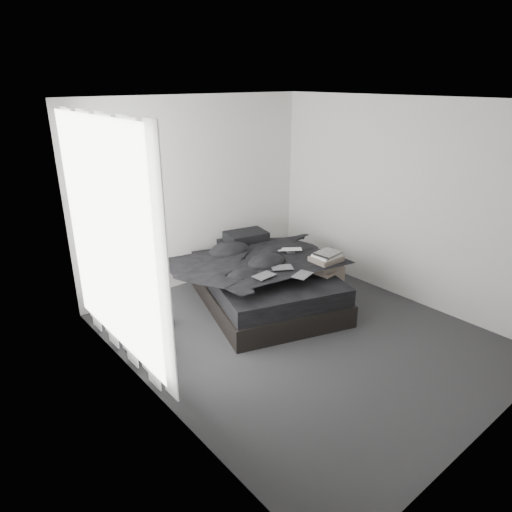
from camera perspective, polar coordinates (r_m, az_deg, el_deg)
floor at (r=5.41m, az=5.51°, el=-9.82°), size 3.60×4.20×0.01m
ceiling at (r=4.64m, az=6.70°, el=18.85°), size 3.60×4.20×0.01m
wall_back at (r=6.45m, az=-7.48°, el=7.82°), size 3.60×0.01×2.60m
wall_front at (r=3.82m, az=29.12°, el=-4.54°), size 3.60×0.01×2.60m
wall_left at (r=3.86m, az=-13.06°, el=-1.97°), size 0.01×4.20×2.60m
wall_right at (r=6.24m, az=17.80°, el=6.51°), size 0.01×4.20×2.60m
window_left at (r=4.63m, az=-18.04°, el=2.12°), size 0.02×2.00×2.30m
curtain_left at (r=4.67m, az=-17.38°, el=1.44°), size 0.06×2.12×2.48m
bed at (r=6.05m, az=1.17°, el=-4.68°), size 2.07×2.39×0.27m
mattress at (r=5.94m, az=1.19°, el=-2.57°), size 2.00×2.31×0.22m
duvet at (r=5.81m, az=1.39°, el=-0.72°), size 1.94×2.09×0.23m
pillow_lower at (r=6.54m, az=-1.87°, el=1.37°), size 0.70×0.58×0.14m
pillow_upper at (r=6.50m, az=-1.26°, el=2.48°), size 0.64×0.50×0.13m
laptop at (r=6.00m, az=4.30°, el=1.25°), size 0.38×0.36×0.03m
comic_a at (r=5.26m, az=1.05°, el=-1.74°), size 0.27×0.18×0.01m
comic_b at (r=5.50m, az=3.28°, el=-0.67°), size 0.30×0.27×0.01m
comic_c at (r=5.30m, az=5.86°, el=-1.53°), size 0.29×0.23×0.01m
side_stand at (r=5.07m, az=-14.16°, el=-8.49°), size 0.38×0.38×0.65m
papers at (r=4.91m, az=-14.36°, el=-5.15°), size 0.29×0.24×0.01m
floor_books at (r=5.67m, az=-11.24°, el=-7.89°), size 0.17×0.21×0.12m
box_lower at (r=6.04m, az=8.54°, el=-4.84°), size 0.41×0.33×0.30m
box_mid at (r=5.93m, az=8.80°, el=-2.53°), size 0.41×0.33×0.23m
box_upper at (r=5.84m, az=8.73°, el=-0.80°), size 0.37×0.31×0.16m
art_book_white at (r=5.81m, az=8.84°, el=0.09°), size 0.31×0.25×0.03m
art_book_snake at (r=5.80m, az=8.98°, el=0.36°), size 0.33×0.27×0.03m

